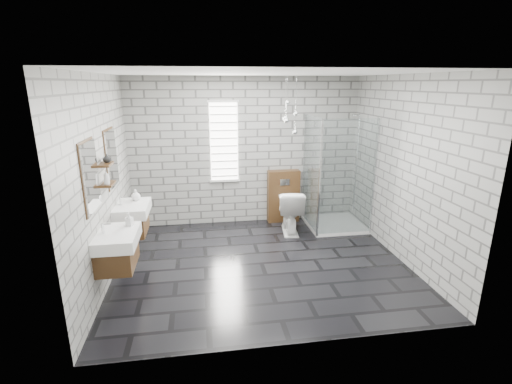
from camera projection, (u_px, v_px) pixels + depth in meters
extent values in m
cube|color=black|center=(262.00, 264.00, 5.51)|extent=(4.20, 3.60, 0.02)
cube|color=white|center=(262.00, 72.00, 4.74)|extent=(4.20, 3.60, 0.02)
cube|color=#969591|center=(246.00, 152.00, 6.84)|extent=(4.20, 0.02, 2.70)
cube|color=#969591|center=(295.00, 222.00, 3.41)|extent=(4.20, 0.02, 2.70)
cube|color=#969591|center=(102.00, 181.00, 4.82)|extent=(0.02, 3.60, 2.70)
cube|color=#969591|center=(404.00, 170.00, 5.43)|extent=(0.02, 3.60, 2.70)
cube|color=#482E16|center=(117.00, 255.00, 4.53)|extent=(0.42, 0.62, 0.30)
cube|color=silver|center=(134.00, 252.00, 4.55)|extent=(0.02, 0.35, 0.01)
cube|color=white|center=(118.00, 238.00, 4.47)|extent=(0.47, 0.70, 0.15)
cylinder|color=silver|center=(103.00, 228.00, 4.41)|extent=(0.04, 0.04, 0.12)
cylinder|color=silver|center=(107.00, 224.00, 4.41)|extent=(0.10, 0.02, 0.02)
cube|color=white|center=(91.00, 177.00, 4.22)|extent=(0.03, 0.55, 0.80)
cube|color=#482E16|center=(89.00, 177.00, 4.22)|extent=(0.01, 0.59, 0.84)
cube|color=#482E16|center=(132.00, 223.00, 5.57)|extent=(0.42, 0.62, 0.30)
cube|color=silver|center=(146.00, 221.00, 5.59)|extent=(0.02, 0.35, 0.01)
cube|color=white|center=(133.00, 209.00, 5.51)|extent=(0.47, 0.70, 0.15)
cylinder|color=silver|center=(121.00, 201.00, 5.45)|extent=(0.04, 0.04, 0.12)
cylinder|color=silver|center=(124.00, 197.00, 5.44)|extent=(0.10, 0.02, 0.02)
cube|color=white|center=(112.00, 158.00, 5.26)|extent=(0.03, 0.55, 0.80)
cube|color=#482E16|center=(111.00, 158.00, 5.26)|extent=(0.01, 0.59, 0.84)
cube|color=#482E16|center=(108.00, 184.00, 4.79)|extent=(0.14, 0.30, 0.03)
cube|color=#482E16|center=(106.00, 164.00, 4.72)|extent=(0.14, 0.30, 0.03)
cube|color=white|center=(224.00, 142.00, 6.70)|extent=(0.50, 0.02, 1.40)
cube|color=silver|center=(223.00, 101.00, 6.48)|extent=(0.56, 0.04, 0.04)
cube|color=silver|center=(225.00, 181.00, 6.89)|extent=(0.56, 0.04, 0.04)
cube|color=silver|center=(225.00, 176.00, 6.86)|extent=(0.48, 0.01, 0.02)
cube|color=silver|center=(225.00, 169.00, 6.82)|extent=(0.48, 0.01, 0.02)
cube|color=silver|center=(224.00, 161.00, 6.78)|extent=(0.48, 0.01, 0.02)
cube|color=silver|center=(224.00, 154.00, 6.74)|extent=(0.48, 0.01, 0.02)
cube|color=silver|center=(224.00, 146.00, 6.70)|extent=(0.48, 0.01, 0.02)
cube|color=silver|center=(224.00, 138.00, 6.66)|extent=(0.48, 0.01, 0.02)
cube|color=silver|center=(224.00, 130.00, 6.62)|extent=(0.48, 0.01, 0.02)
cube|color=silver|center=(224.00, 123.00, 6.58)|extent=(0.48, 0.01, 0.02)
cube|color=silver|center=(223.00, 115.00, 6.54)|extent=(0.48, 0.01, 0.03)
cube|color=silver|center=(223.00, 106.00, 6.50)|extent=(0.48, 0.01, 0.03)
cube|color=#482E16|center=(283.00, 196.00, 7.08)|extent=(0.60, 0.20, 1.00)
cube|color=silver|center=(285.00, 182.00, 6.89)|extent=(0.18, 0.01, 0.12)
cube|color=white|center=(334.00, 224.00, 6.96)|extent=(1.00, 1.00, 0.06)
cube|color=silver|center=(348.00, 179.00, 6.21)|extent=(1.00, 0.01, 2.00)
cube|color=silver|center=(311.00, 173.00, 6.61)|extent=(0.01, 1.00, 2.00)
cube|color=silver|center=(320.00, 180.00, 6.14)|extent=(0.03, 0.03, 2.00)
cube|color=silver|center=(375.00, 178.00, 6.28)|extent=(0.03, 0.03, 2.00)
cylinder|color=silver|center=(356.00, 165.00, 6.91)|extent=(0.02, 0.02, 1.80)
cylinder|color=silver|center=(356.00, 115.00, 6.64)|extent=(0.14, 0.14, 0.02)
sphere|color=silver|center=(286.00, 121.00, 6.29)|extent=(0.09, 0.09, 0.09)
cylinder|color=silver|center=(287.00, 97.00, 6.18)|extent=(0.01, 0.01, 0.69)
sphere|color=silver|center=(295.00, 132.00, 6.37)|extent=(0.09, 0.09, 0.09)
cylinder|color=silver|center=(296.00, 103.00, 6.24)|extent=(0.01, 0.01, 0.89)
sphere|color=silver|center=(287.00, 103.00, 6.34)|extent=(0.09, 0.09, 0.09)
cylinder|color=silver|center=(288.00, 88.00, 6.27)|extent=(0.01, 0.01, 0.40)
sphere|color=silver|center=(285.00, 118.00, 6.35)|extent=(0.09, 0.09, 0.09)
cylinder|color=silver|center=(286.00, 96.00, 6.25)|extent=(0.01, 0.01, 0.66)
sphere|color=silver|center=(296.00, 114.00, 6.38)|extent=(0.09, 0.09, 0.09)
cylinder|color=silver|center=(296.00, 93.00, 6.28)|extent=(0.01, 0.01, 0.59)
imported|color=white|center=(290.00, 211.00, 6.59)|extent=(0.53, 0.81, 0.78)
imported|color=#B2B2B2|center=(129.00, 219.00, 4.64)|extent=(0.10, 0.10, 0.17)
imported|color=#B2B2B2|center=(136.00, 195.00, 5.64)|extent=(0.16, 0.16, 0.17)
imported|color=#B2B2B2|center=(106.00, 177.00, 4.68)|extent=(0.09, 0.09, 0.19)
imported|color=#B2B2B2|center=(107.00, 158.00, 4.74)|extent=(0.14, 0.14, 0.11)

